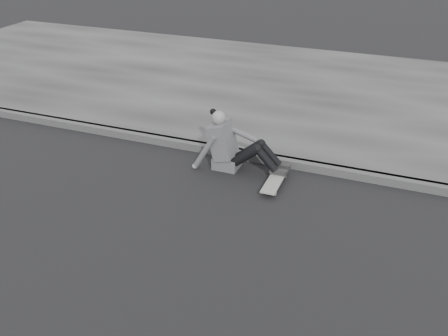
# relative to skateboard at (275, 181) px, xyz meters

# --- Properties ---
(ground) EXTENTS (80.00, 80.00, 0.00)m
(ground) POSITION_rel_skateboard_xyz_m (2.17, -1.98, -0.07)
(ground) COLOR black
(ground) RESTS_ON ground
(curb) EXTENTS (24.00, 0.16, 0.12)m
(curb) POSITION_rel_skateboard_xyz_m (2.17, 0.60, -0.01)
(curb) COLOR #454545
(curb) RESTS_ON ground
(sidewalk) EXTENTS (24.00, 6.00, 0.12)m
(sidewalk) POSITION_rel_skateboard_xyz_m (2.17, 3.62, -0.01)
(sidewalk) COLOR #3B3B3B
(sidewalk) RESTS_ON ground
(skateboard) EXTENTS (0.20, 0.78, 0.09)m
(skateboard) POSITION_rel_skateboard_xyz_m (0.00, 0.00, 0.00)
(skateboard) COLOR #9D9D98
(skateboard) RESTS_ON ground
(seated_woman) EXTENTS (1.38, 0.46, 0.88)m
(seated_woman) POSITION_rel_skateboard_xyz_m (-0.73, 0.25, 0.29)
(seated_woman) COLOR #535355
(seated_woman) RESTS_ON ground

